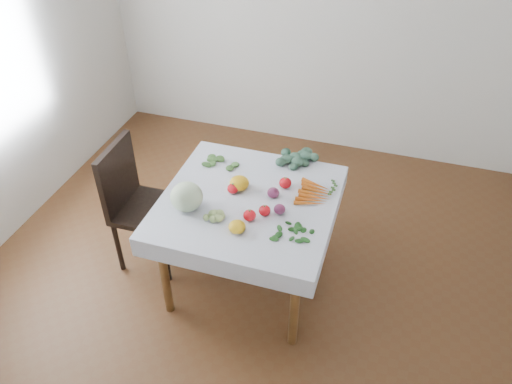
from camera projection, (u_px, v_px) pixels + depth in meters
The scene contains 19 objects.
ground at pixel (249, 278), 3.72m from camera, with size 4.00×4.00×0.00m, color #55331A.
back_wall at pixel (319, 10), 4.37m from camera, with size 4.00×0.04×2.70m, color silver.
table at pixel (249, 211), 3.31m from camera, with size 1.00×1.00×0.75m.
tablecloth at pixel (248, 200), 3.25m from camera, with size 1.12×1.12×0.01m, color white.
chair at pixel (136, 198), 3.57m from camera, with size 0.45×0.45×0.98m.
cabbage at pixel (187, 197), 3.12m from camera, with size 0.21×0.21×0.19m, color #B1C6A5.
tomato_a at pixel (233, 189), 3.29m from camera, with size 0.08×0.08×0.07m, color red.
tomato_b at pixel (285, 183), 3.33m from camera, with size 0.08×0.08×0.07m, color red.
tomato_c at pixel (250, 215), 3.07m from camera, with size 0.08×0.08×0.07m, color red.
tomato_d at pixel (265, 211), 3.11m from camera, with size 0.08×0.08×0.07m, color red.
heirloom_back at pixel (239, 183), 3.31m from camera, with size 0.13×0.13×0.09m, color yellow.
heirloom_front at pixel (237, 227), 2.99m from camera, with size 0.11×0.11×0.07m, color yellow.
onion_a at pixel (273, 193), 3.25m from camera, with size 0.08×0.08×0.07m, color #4F1635.
onion_b at pixel (280, 209), 3.13m from camera, with size 0.07×0.07×0.06m, color #4F1635.
tomatillo_cluster at pixel (211, 215), 3.10m from camera, with size 0.14×0.12×0.05m.
carrot_bunch at pixel (315, 194), 3.27m from camera, with size 0.21×0.29×0.03m.
kale_bunch at pixel (291, 161), 3.55m from camera, with size 0.39×0.29×0.05m.
basil_bunch at pixel (293, 233), 2.99m from camera, with size 0.23×0.19×0.01m.
dill_bunch at pixel (223, 163), 3.55m from camera, with size 0.23×0.18×0.02m.
Camera 1 is at (0.80, -2.38, 2.82)m, focal length 35.00 mm.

